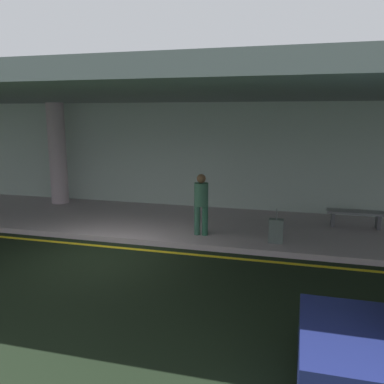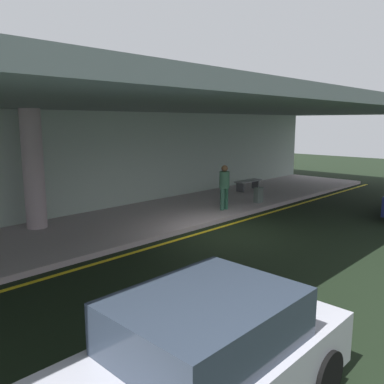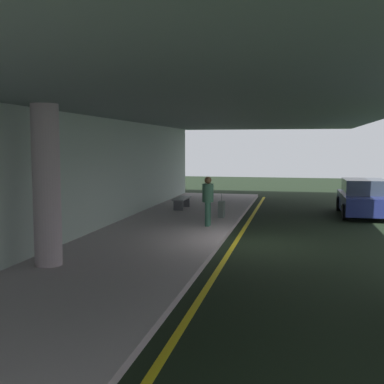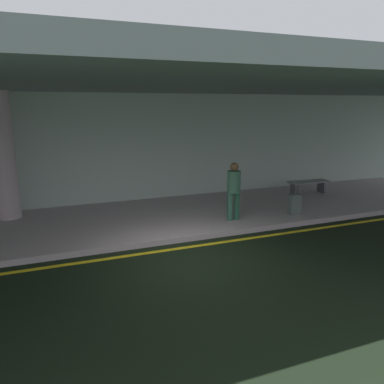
# 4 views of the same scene
# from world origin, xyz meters

# --- Properties ---
(ground_plane) EXTENTS (60.00, 60.00, 0.00)m
(ground_plane) POSITION_xyz_m (0.00, 0.00, 0.00)
(ground_plane) COLOR black
(sidewalk) EXTENTS (26.00, 4.20, 0.15)m
(sidewalk) POSITION_xyz_m (0.00, 3.10, 0.07)
(sidewalk) COLOR #B4A3A9
(sidewalk) RESTS_ON ground
(lane_stripe_yellow) EXTENTS (26.00, 0.14, 0.01)m
(lane_stripe_yellow) POSITION_xyz_m (0.00, 0.65, 0.00)
(lane_stripe_yellow) COLOR yellow
(lane_stripe_yellow) RESTS_ON ground
(support_column_left_mid) EXTENTS (0.62, 0.62, 3.65)m
(support_column_left_mid) POSITION_xyz_m (-4.00, 4.43, 1.97)
(support_column_left_mid) COLOR #BAA4AD
(support_column_left_mid) RESTS_ON sidewalk
(ceiling_overhang) EXTENTS (28.00, 13.20, 0.30)m
(ceiling_overhang) POSITION_xyz_m (0.00, 2.60, 3.95)
(ceiling_overhang) COLOR slate
(ceiling_overhang) RESTS_ON support_column_far_left
(terminal_back_wall) EXTENTS (26.00, 0.30, 3.80)m
(terminal_back_wall) POSITION_xyz_m (0.00, 5.35, 1.90)
(terminal_back_wall) COLOR #A8B9AF
(terminal_back_wall) RESTS_ON ground
(car_navy) EXTENTS (4.10, 1.92, 1.50)m
(car_navy) POSITION_xyz_m (6.74, -3.81, 0.71)
(car_navy) COLOR navy
(car_navy) RESTS_ON ground
(traveler_with_luggage) EXTENTS (0.38, 0.38, 1.68)m
(traveler_with_luggage) POSITION_xyz_m (2.04, 1.84, 1.11)
(traveler_with_luggage) COLOR #315D49
(traveler_with_luggage) RESTS_ON sidewalk
(suitcase_upright_primary) EXTENTS (0.36, 0.22, 0.90)m
(suitcase_upright_primary) POSITION_xyz_m (4.05, 1.68, 0.46)
(suitcase_upright_primary) COLOR #56635F
(suitcase_upright_primary) RESTS_ON sidewalk
(bench_metal) EXTENTS (1.60, 0.50, 0.48)m
(bench_metal) POSITION_xyz_m (6.20, 3.76, 0.50)
(bench_metal) COLOR slate
(bench_metal) RESTS_ON sidewalk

